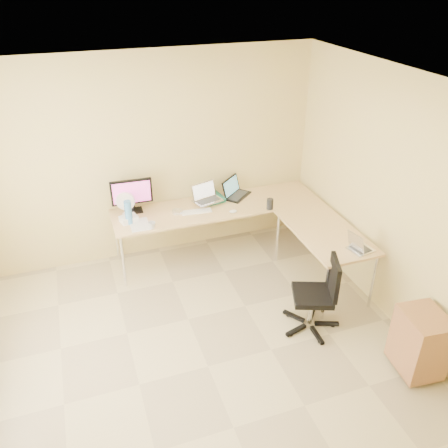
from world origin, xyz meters
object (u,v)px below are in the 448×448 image
object	(u,v)px
office_chair	(313,289)
laptop_black	(237,188)
water_bottle	(128,212)
keyboard	(197,212)
laptop_return	(362,242)
desk_main	(218,230)
laptop_center	(207,193)
desk_return	(322,257)
monitor	(132,196)
cabinet	(420,342)
desk_fan	(125,204)
mug	(152,225)

from	to	relation	value
office_chair	laptop_black	bearing A→B (deg)	115.62
laptop_black	water_bottle	world-z (taller)	water_bottle
keyboard	laptop_black	bearing A→B (deg)	27.26
laptop_black	laptop_return	bearing A→B (deg)	-105.90
desk_main	laptop_center	world-z (taller)	laptop_center
desk_return	laptop_return	xyz separation A→B (m)	(0.15, -0.48, 0.46)
monitor	laptop_return	size ratio (longest dim) A/B	1.77
laptop_black	cabinet	xyz separation A→B (m)	(0.80, -2.71, -0.49)
laptop_black	desk_fan	xyz separation A→B (m)	(-1.45, -0.04, 0.02)
desk_return	laptop_return	world-z (taller)	laptop_return
monitor	cabinet	distance (m)	3.53
desk_return	keyboard	size ratio (longest dim) A/B	3.47
keyboard	cabinet	world-z (taller)	keyboard
mug	water_bottle	distance (m)	0.33
desk_main	laptop_black	size ratio (longest dim) A/B	6.91
office_chair	mug	bearing A→B (deg)	156.09
desk_main	desk_return	xyz separation A→B (m)	(0.98, -1.00, 0.00)
keyboard	laptop_return	bearing A→B (deg)	-39.26
laptop_return	laptop_center	bearing A→B (deg)	28.01
keyboard	cabinet	distance (m)	2.87
water_bottle	laptop_return	size ratio (longest dim) A/B	1.04
cabinet	desk_fan	bearing A→B (deg)	136.03
desk_return	laptop_center	distance (m)	1.61
laptop_black	keyboard	xyz separation A→B (m)	(-0.63, -0.25, -0.11)
monitor	office_chair	size ratio (longest dim) A/B	0.58
laptop_black	office_chair	xyz separation A→B (m)	(0.15, -1.83, -0.35)
cabinet	office_chair	bearing A→B (deg)	132.31
mug	keyboard	bearing A→B (deg)	19.55
desk_main	water_bottle	bearing A→B (deg)	-175.65
desk_return	mug	size ratio (longest dim) A/B	14.97
desk_main	mug	bearing A→B (deg)	-161.98
laptop_center	laptop_black	size ratio (longest dim) A/B	0.90
desk_return	cabinet	bearing A→B (deg)	-84.43
keyboard	desk_fan	distance (m)	0.87
office_chair	laptop_center	bearing A→B (deg)	129.91
office_chair	cabinet	xyz separation A→B (m)	(0.65, -0.88, -0.14)
laptop_black	cabinet	distance (m)	2.87
monitor	cabinet	world-z (taller)	monitor
office_chair	cabinet	bearing A→B (deg)	-32.75
mug	cabinet	world-z (taller)	mug
water_bottle	laptop_return	bearing A→B (deg)	-31.79
laptop_return	keyboard	bearing A→B (deg)	34.71
monitor	laptop_center	distance (m)	0.93
laptop_center	desk_fan	distance (m)	1.02
desk_return	keyboard	distance (m)	1.62
desk_return	laptop_return	bearing A→B (deg)	-72.67
mug	cabinet	size ratio (longest dim) A/B	0.14
mug	water_bottle	size ratio (longest dim) A/B	0.30
desk_fan	laptop_return	bearing A→B (deg)	-18.08
desk_main	desk_fan	size ratio (longest dim) A/B	9.15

